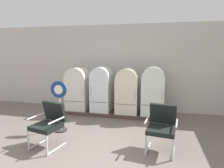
# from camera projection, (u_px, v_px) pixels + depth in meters

# --- Properties ---
(ground) EXTENTS (12.00, 10.00, 0.05)m
(ground) POSITION_uv_depth(u_px,v_px,m) (79.00, 165.00, 3.56)
(ground) COLOR #6C5E59
(back_wall) EXTENTS (11.76, 0.12, 2.95)m
(back_wall) POSITION_uv_depth(u_px,v_px,m) (118.00, 67.00, 6.83)
(back_wall) COLOR beige
(back_wall) RESTS_ON ground
(display_plinth) EXTENTS (3.85, 0.95, 0.11)m
(display_plinth) POSITION_uv_depth(u_px,v_px,m) (114.00, 112.00, 6.46)
(display_plinth) COLOR #48352E
(display_plinth) RESTS_ON ground
(refrigerator_0) EXTENTS (0.70, 0.71, 1.42)m
(refrigerator_0) POSITION_uv_depth(u_px,v_px,m) (78.00, 87.00, 6.51)
(refrigerator_0) COLOR silver
(refrigerator_0) RESTS_ON display_plinth
(refrigerator_1) EXTENTS (0.62, 0.72, 1.45)m
(refrigerator_1) POSITION_uv_depth(u_px,v_px,m) (102.00, 88.00, 6.33)
(refrigerator_1) COLOR white
(refrigerator_1) RESTS_ON display_plinth
(refrigerator_2) EXTENTS (0.69, 0.65, 1.42)m
(refrigerator_2) POSITION_uv_depth(u_px,v_px,m) (127.00, 90.00, 6.11)
(refrigerator_2) COLOR beige
(refrigerator_2) RESTS_ON display_plinth
(refrigerator_3) EXTENTS (0.67, 0.64, 1.48)m
(refrigerator_3) POSITION_uv_depth(u_px,v_px,m) (153.00, 90.00, 5.92)
(refrigerator_3) COLOR silver
(refrigerator_3) RESTS_ON display_plinth
(armchair_left) EXTENTS (0.70, 0.73, 0.96)m
(armchair_left) POSITION_uv_depth(u_px,v_px,m) (49.00, 122.00, 4.16)
(armchair_left) COLOR silver
(armchair_left) RESTS_ON ground
(armchair_right) EXTENTS (0.67, 0.69, 0.96)m
(armchair_right) POSITION_uv_depth(u_px,v_px,m) (162.00, 125.00, 3.98)
(armchair_right) COLOR silver
(armchair_right) RESTS_ON ground
(sign_stand) EXTENTS (0.43, 0.32, 1.31)m
(sign_stand) POSITION_uv_depth(u_px,v_px,m) (60.00, 108.00, 4.95)
(sign_stand) COLOR #2D2D30
(sign_stand) RESTS_ON ground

